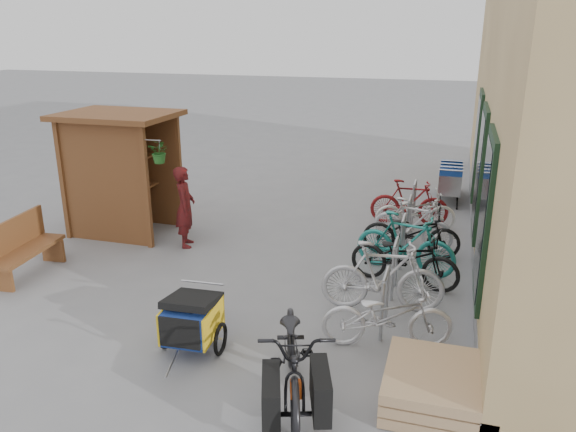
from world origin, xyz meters
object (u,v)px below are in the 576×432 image
(bike_4, at_px, (411,232))
(bike_7, at_px, (409,203))
(kiosk, at_px, (117,156))
(bike_1, at_px, (383,277))
(bike_2, at_px, (404,258))
(cargo_bike, at_px, (294,358))
(person_kiosk, at_px, (185,207))
(bench, at_px, (22,247))
(bike_5, at_px, (412,223))
(pallet_stack, at_px, (431,386))
(child_trailer, at_px, (192,318))
(bike_6, at_px, (415,211))
(bike_3, at_px, (405,243))
(bike_0, at_px, (387,316))
(shopping_carts, at_px, (451,177))

(bike_4, height_order, bike_7, bike_7)
(kiosk, xyz_separation_m, bike_1, (5.47, -1.87, -1.02))
(kiosk, relative_size, bike_2, 1.40)
(bike_4, bearing_deg, cargo_bike, 168.57)
(kiosk, distance_m, person_kiosk, 1.80)
(bench, distance_m, bike_2, 6.26)
(cargo_bike, bearing_deg, bike_5, 62.27)
(pallet_stack, xyz_separation_m, bike_5, (-0.60, 4.67, 0.26))
(child_trailer, relative_size, bike_4, 0.79)
(bike_6, bearing_deg, person_kiosk, 101.96)
(cargo_bike, bearing_deg, person_kiosk, 111.13)
(bike_2, distance_m, bike_6, 2.61)
(kiosk, relative_size, bike_7, 1.56)
(bike_3, xyz_separation_m, bike_5, (0.02, 1.19, -0.05))
(kiosk, bearing_deg, child_trailer, -47.70)
(bench, bearing_deg, bike_4, 18.25)
(child_trailer, distance_m, bike_0, 2.49)
(shopping_carts, xyz_separation_m, bike_2, (-0.59, -5.11, -0.08))
(person_kiosk, bearing_deg, bike_4, -101.03)
(bike_5, bearing_deg, bike_7, 23.07)
(bench, distance_m, shopping_carts, 9.35)
(bench, distance_m, bike_7, 7.37)
(bike_7, bearing_deg, bike_5, -176.01)
(kiosk, distance_m, child_trailer, 5.03)
(bike_1, bearing_deg, bike_7, -9.47)
(pallet_stack, bearing_deg, shopping_carts, 90.00)
(kiosk, distance_m, pallet_stack, 7.50)
(bike_2, bearing_deg, bike_1, 178.83)
(shopping_carts, relative_size, child_trailer, 1.30)
(bike_3, relative_size, bike_4, 0.99)
(bike_3, distance_m, bike_6, 2.10)
(bench, relative_size, person_kiosk, 1.03)
(cargo_bike, bearing_deg, bike_7, 65.65)
(bike_0, relative_size, bike_7, 1.04)
(kiosk, distance_m, bike_1, 5.88)
(bike_5, bearing_deg, bike_2, -164.04)
(pallet_stack, xyz_separation_m, bike_6, (-0.62, 5.57, 0.21))
(shopping_carts, xyz_separation_m, bike_3, (-0.62, -4.60, -0.03))
(bike_3, relative_size, bike_5, 1.10)
(bench, xyz_separation_m, bike_7, (5.90, 4.40, -0.02))
(person_kiosk, distance_m, bike_0, 4.78)
(kiosk, bearing_deg, bike_6, 16.75)
(pallet_stack, bearing_deg, person_kiosk, 143.04)
(bike_2, distance_m, bike_4, 1.26)
(child_trailer, relative_size, bike_6, 0.84)
(bench, bearing_deg, bike_5, 21.67)
(bike_7, bearing_deg, bike_2, 179.94)
(bench, height_order, bike_5, bench)
(cargo_bike, relative_size, bike_1, 1.28)
(bike_0, relative_size, bike_5, 1.07)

